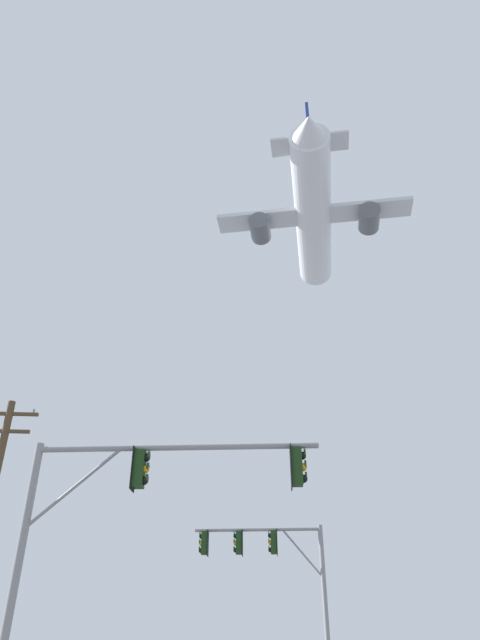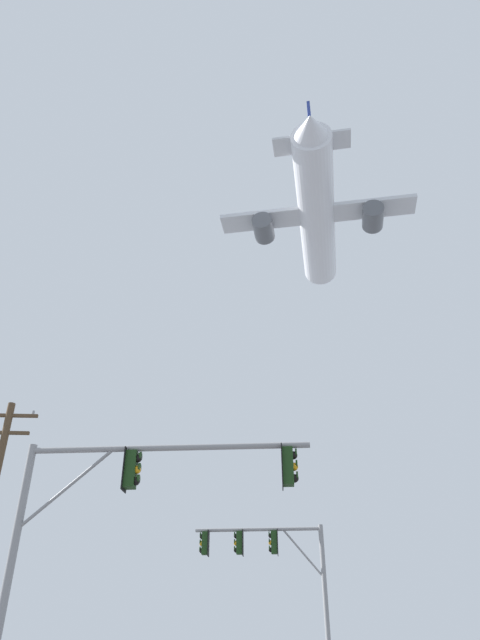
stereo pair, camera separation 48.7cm
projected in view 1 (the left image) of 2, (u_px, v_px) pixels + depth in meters
signal_pole_near at (135, 498)px, 13.36m from camera, size 7.04×1.10×5.78m
signal_pole_far at (270, 559)px, 23.26m from camera, size 5.39×0.98×5.85m
airplane at (313, 216)px, 51.69m from camera, size 17.55×22.72×6.21m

